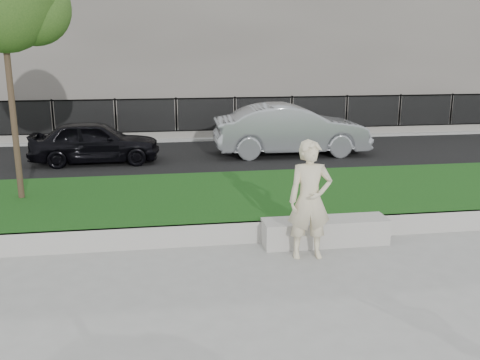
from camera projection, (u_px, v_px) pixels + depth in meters
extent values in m
plane|color=gray|center=(246.00, 266.00, 8.63)|extent=(90.00, 90.00, 0.00)
cube|color=#11360D|center=(223.00, 202.00, 11.46)|extent=(34.00, 4.00, 0.40)
cube|color=#A8A59D|center=(236.00, 233.00, 9.58)|extent=(34.00, 0.08, 0.40)
cube|color=black|center=(201.00, 159.00, 16.77)|extent=(34.00, 7.00, 0.04)
cube|color=gray|center=(191.00, 135.00, 21.07)|extent=(34.00, 3.00, 0.12)
cube|color=slate|center=(193.00, 134.00, 20.07)|extent=(32.00, 0.30, 0.24)
cube|color=black|center=(193.00, 117.00, 19.91)|extent=(32.00, 0.04, 1.50)
cube|color=black|center=(192.00, 98.00, 19.74)|extent=(32.00, 0.05, 0.05)
cube|color=black|center=(193.00, 131.00, 20.04)|extent=(32.00, 0.05, 0.05)
cube|color=#615B54|center=(179.00, 14.00, 26.57)|extent=(34.00, 10.00, 10.00)
cube|color=#A8A59D|center=(325.00, 231.00, 9.58)|extent=(2.25, 0.56, 0.46)
imported|color=beige|center=(310.00, 200.00, 8.79)|extent=(0.76, 0.53, 1.99)
cube|color=white|center=(313.00, 216.00, 9.63)|extent=(0.28, 0.23, 0.03)
cylinder|color=#38281C|center=(8.00, 69.00, 10.48)|extent=(0.13, 0.13, 5.26)
sphere|color=#2D521B|center=(33.00, 8.00, 10.48)|extent=(1.47, 1.47, 1.47)
imported|color=black|center=(95.00, 142.00, 15.94)|extent=(3.78, 1.53, 1.29)
imported|color=#919599|center=(291.00, 130.00, 17.14)|extent=(4.95, 1.81, 1.62)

